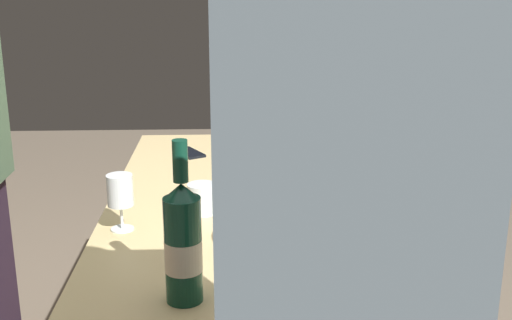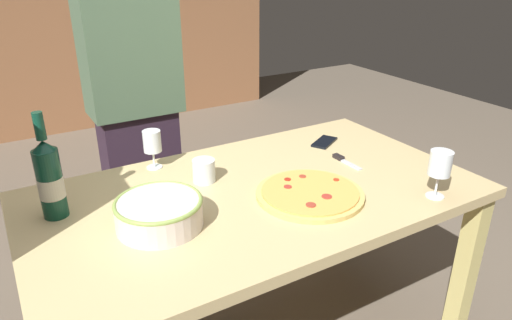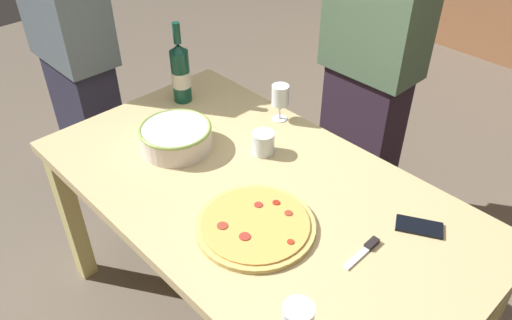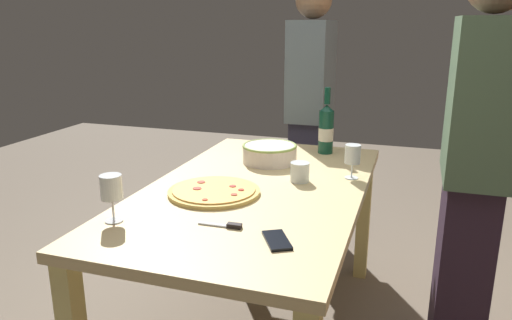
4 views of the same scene
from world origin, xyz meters
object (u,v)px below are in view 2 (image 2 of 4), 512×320
Objects in this scene: pizza at (310,194)px; serving_bowl at (159,212)px; wine_glass_by_bottle at (440,166)px; dining_table at (256,213)px; cup_amber at (204,171)px; wine_glass_near_pizza at (152,143)px; wine_bottle at (50,179)px; cell_phone at (324,142)px; person_host at (135,107)px; pizza_knife at (343,160)px.

serving_bowl is at bearing 171.01° from pizza.
dining_table is at bearing 145.05° from wine_glass_by_bottle.
dining_table is 0.25m from cup_amber.
pizza is (0.14, -0.14, 0.10)m from dining_table.
wine_glass_by_bottle is at bearing -43.81° from wine_glass_near_pizza.
wine_bottle reaches higher than serving_bowl.
wine_bottle reaches higher than wine_glass_near_pizza.
cell_phone is 0.09× the size of person_host.
cell_phone is (0.50, 0.23, 0.10)m from dining_table.
dining_table is 4.21× the size of pizza.
serving_bowl is 1.59× the size of wine_glass_by_bottle.
person_host is (-0.03, 0.70, 0.06)m from cup_amber.
dining_table is at bearing 8.04° from serving_bowl.
serving_bowl is 0.95m from wine_glass_by_bottle.
pizza is 4.38× the size of cup_amber.
wine_bottle reaches higher than cell_phone.
pizza is at bearing -47.92° from cup_amber.
person_host is (-0.60, 0.83, 0.10)m from pizza_knife.
person_host is at bearing 106.71° from pizza.
wine_glass_by_bottle reaches higher than dining_table.
person_host reaches higher than cell_phone.
pizza reaches higher than dining_table.
wine_glass_by_bottle reaches higher than pizza.
serving_bowl is (-0.38, -0.05, 0.14)m from dining_table.
cell_phone is at bearing 73.65° from pizza_knife.
dining_table is 0.71m from wine_bottle.
wine_bottle is at bearing -154.16° from wine_glass_near_pizza.
serving_bowl reaches higher than pizza_knife.
wine_bottle is at bearing 63.18° from cell_phone.
pizza is 2.21× the size of wine_glass_by_bottle.
wine_glass_by_bottle is at bearing -30.81° from pizza.
wine_glass_near_pizza is at bearing 123.71° from dining_table.
person_host reaches higher than wine_glass_near_pizza.
person_host reaches higher than dining_table.
cell_phone is 0.92× the size of pizza_knife.
cell_phone is at bearing 18.20° from serving_bowl.
serving_bowl is 0.45m from wine_glass_near_pizza.
serving_bowl is 0.95m from person_host.
wine_glass_near_pizza reaches higher than cell_phone.
pizza_knife is (0.30, 0.17, -0.00)m from pizza.
cup_amber is 0.60× the size of cell_phone.
pizza_knife is (-0.06, -0.20, 0.00)m from cell_phone.
cell_phone is (0.88, 0.29, -0.05)m from serving_bowl.
pizza_knife is (0.44, 0.03, 0.10)m from dining_table.
cup_amber is at bearing 141.03° from wine_glass_by_bottle.
wine_bottle is 0.53m from cup_amber.
wine_bottle is 4.07× the size of cup_amber.
serving_bowl is 0.37m from wine_bottle.
cell_phone is at bearing 25.30° from dining_table.
serving_bowl is 0.78× the size of wine_bottle.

